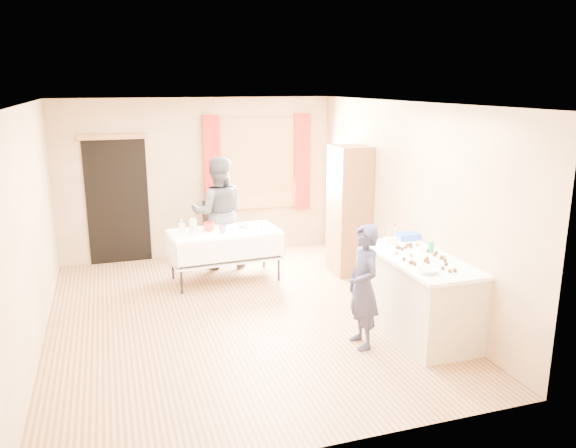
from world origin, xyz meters
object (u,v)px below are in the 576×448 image
object	(u,v)px
party_table	(225,251)
woman	(219,213)
girl	(363,286)
cabinet	(349,210)
counter	(419,295)
chair	(213,242)

from	to	relation	value
party_table	woman	bearing A→B (deg)	82.29
party_table	girl	bearing A→B (deg)	-72.59
cabinet	girl	xyz separation A→B (m)	(-0.87, -2.34, -0.28)
counter	woman	bearing A→B (deg)	119.12
counter	girl	size ratio (longest dim) A/B	1.20
cabinet	girl	bearing A→B (deg)	-110.39
girl	woman	distance (m)	3.35
girl	party_table	bearing A→B (deg)	-157.95
chair	cabinet	bearing A→B (deg)	-11.98
cabinet	counter	world-z (taller)	cabinet
woman	party_table	bearing A→B (deg)	95.72
chair	girl	distance (m)	3.82
cabinet	chair	size ratio (longest dim) A/B	2.08
cabinet	girl	distance (m)	2.52
chair	girl	size ratio (longest dim) A/B	0.67
party_table	woman	distance (m)	0.78
counter	girl	xyz separation A→B (m)	(-0.77, -0.13, 0.24)
chair	woman	world-z (taller)	woman
cabinet	girl	size ratio (longest dim) A/B	1.40
chair	girl	bearing A→B (deg)	-51.31
counter	chair	distance (m)	3.95
cabinet	party_table	size ratio (longest dim) A/B	1.18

